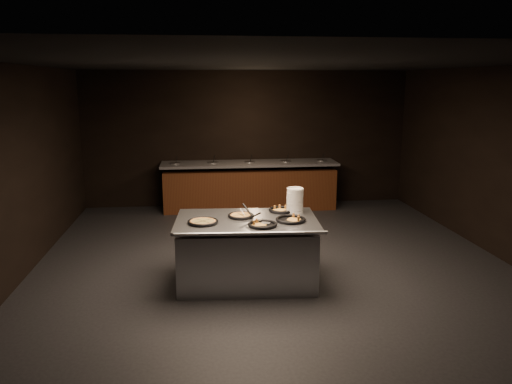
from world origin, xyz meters
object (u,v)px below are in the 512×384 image
Objects in this scene: pan_veggie_whole at (203,222)px; pan_cheese_whole at (241,216)px; plate_stack at (295,200)px; serving_counter at (247,252)px.

pan_cheese_whole is (0.51, 0.25, -0.00)m from pan_veggie_whole.
pan_veggie_whole is at bearing -161.93° from plate_stack.
serving_counter is 0.50m from pan_cheese_whole.
pan_veggie_whole reaches higher than serving_counter.
pan_cheese_whole is at bearing 123.76° from serving_counter.
serving_counter is 0.99m from plate_stack.
plate_stack reaches higher than serving_counter.
pan_veggie_whole is (-0.57, -0.13, 0.48)m from serving_counter.
pan_cheese_whole is (-0.07, 0.11, 0.48)m from serving_counter.
plate_stack is (0.70, 0.28, 0.63)m from serving_counter.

